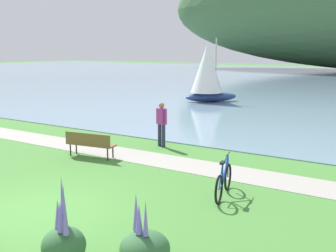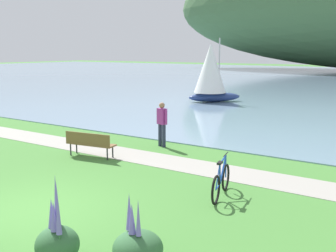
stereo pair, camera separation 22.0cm
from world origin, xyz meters
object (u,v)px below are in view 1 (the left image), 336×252
Objects in this scene: bicycle_leaning_near_bench at (224,182)px; sailboat_nearest_to_shore at (208,72)px; park_bench_near_camera at (90,143)px; person_at_shoreline at (162,122)px.

sailboat_nearest_to_shore reaches higher than bicycle_leaning_near_bench.
bicycle_leaning_near_bench is at bearing -10.43° from park_bench_near_camera.
park_bench_near_camera is 0.42× the size of sailboat_nearest_to_shore.
sailboat_nearest_to_shore is (-3.42, 15.59, 1.62)m from park_bench_near_camera.
sailboat_nearest_to_shore is (-4.63, 12.92, 1.16)m from person_at_shoreline.
sailboat_nearest_to_shore is at bearing 118.26° from bicycle_leaning_near_bench.
park_bench_near_camera is at bearing -114.38° from person_at_shoreline.
park_bench_near_camera is 2.96m from person_at_shoreline.
bicycle_leaning_near_bench is 0.39× the size of sailboat_nearest_to_shore.
person_at_shoreline reaches higher than bicycle_leaning_near_bench.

